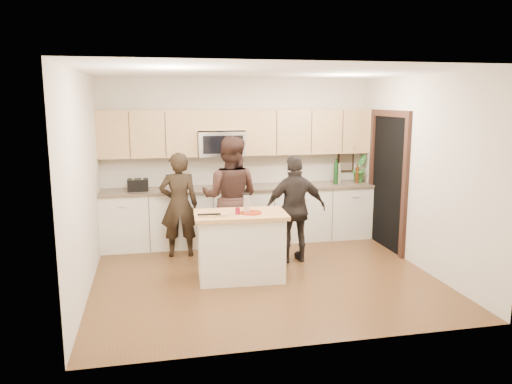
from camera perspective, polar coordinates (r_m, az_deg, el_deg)
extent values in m
plane|color=#53341C|center=(6.89, 0.84, -9.53)|extent=(4.50, 4.50, 0.00)
cube|color=beige|center=(8.49, -2.14, 3.69)|extent=(4.50, 0.02, 2.70)
cube|color=beige|center=(4.65, 6.36, -2.11)|extent=(4.50, 0.02, 2.70)
cube|color=beige|center=(6.44, -19.06, 0.91)|extent=(0.02, 4.00, 2.70)
cube|color=beige|center=(7.37, 18.19, 2.12)|extent=(0.02, 4.00, 2.70)
cube|color=white|center=(6.47, 0.91, 13.53)|extent=(4.50, 4.00, 0.02)
cube|color=beige|center=(8.35, -1.73, -2.71)|extent=(4.50, 0.62, 0.90)
cube|color=brown|center=(8.24, -1.73, 0.46)|extent=(4.50, 0.66, 0.04)
cube|color=tan|center=(8.16, -12.29, 6.53)|extent=(1.55, 0.33, 0.75)
cube|color=tan|center=(8.56, 5.79, 6.89)|extent=(2.17, 0.33, 0.75)
cube|color=tan|center=(8.22, -4.12, 8.24)|extent=(0.78, 0.33, 0.33)
cube|color=silver|center=(8.21, -4.05, 5.54)|extent=(0.76, 0.40, 0.40)
cube|color=black|center=(8.00, -4.42, 5.41)|extent=(0.47, 0.01, 0.29)
cube|color=black|center=(8.05, -2.07, 5.46)|extent=(0.17, 0.01, 0.29)
cube|color=black|center=(8.19, 14.86, 0.97)|extent=(0.02, 1.05, 2.10)
cube|color=black|center=(7.69, 16.66, 0.26)|extent=(0.06, 0.10, 2.10)
cube|color=black|center=(8.70, 13.06, 1.59)|extent=(0.06, 0.10, 2.10)
cube|color=black|center=(8.08, 15.12, 8.68)|extent=(0.06, 1.25, 0.10)
cube|color=black|center=(9.02, 10.20, 3.49)|extent=(0.30, 0.03, 0.38)
cube|color=tan|center=(9.01, 10.24, 3.48)|extent=(0.24, 0.00, 0.32)
cube|color=white|center=(7.87, -8.15, -1.76)|extent=(0.34, 0.01, 0.48)
cube|color=white|center=(8.12, -8.34, 0.30)|extent=(0.34, 0.60, 0.01)
cube|color=beige|center=(6.66, -1.78, -6.38)|extent=(1.14, 0.70, 0.85)
cube|color=tan|center=(6.54, -1.80, -2.60)|extent=(1.24, 0.77, 0.05)
cylinder|color=#99280D|center=(6.51, -0.55, -2.37)|extent=(0.28, 0.28, 0.02)
cube|color=silver|center=(6.48, -1.11, -1.31)|extent=(0.08, 0.05, 0.23)
cube|color=black|center=(6.45, -1.11, -0.22)|extent=(0.09, 0.06, 0.02)
cylinder|color=maroon|center=(6.44, -2.11, -2.19)|extent=(0.06, 0.06, 0.09)
cube|color=tan|center=(6.37, -4.63, -2.70)|extent=(0.25, 0.18, 0.02)
cube|color=black|center=(6.35, -5.38, -2.56)|extent=(0.29, 0.04, 0.02)
cube|color=silver|center=(6.31, -3.92, -2.70)|extent=(0.21, 0.04, 0.01)
cube|color=black|center=(8.09, -13.34, 0.80)|extent=(0.32, 0.24, 0.19)
cube|color=silver|center=(8.07, -13.86, 1.44)|extent=(0.03, 0.17, 0.00)
cube|color=silver|center=(8.07, -12.87, 1.48)|extent=(0.03, 0.17, 0.00)
cylinder|color=#3E200B|center=(8.74, 9.18, 2.31)|extent=(0.08, 0.08, 0.38)
cylinder|color=tan|center=(8.68, 9.46, 2.12)|extent=(0.07, 0.07, 0.34)
cylinder|color=black|center=(8.78, 9.13, 2.45)|extent=(0.08, 0.08, 0.41)
cylinder|color=#3E200B|center=(8.76, 11.49, 2.10)|extent=(0.06, 0.06, 0.34)
cylinder|color=black|center=(8.58, 9.13, 2.29)|extent=(0.07, 0.07, 0.42)
imported|color=#2F7530|center=(8.85, 11.73, 2.67)|extent=(0.33, 0.34, 0.49)
imported|color=black|center=(7.61, -8.79, -1.46)|extent=(0.60, 0.41, 1.59)
imported|color=black|center=(7.48, -2.97, -0.63)|extent=(1.09, 0.98, 1.83)
imported|color=black|center=(7.29, 4.50, -1.96)|extent=(0.93, 0.40, 1.58)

